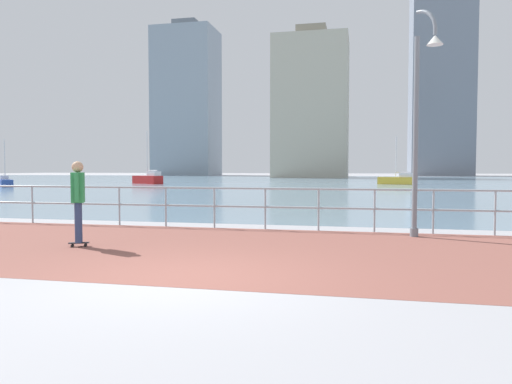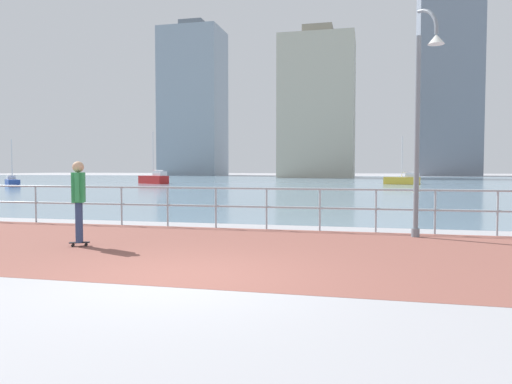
# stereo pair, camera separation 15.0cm
# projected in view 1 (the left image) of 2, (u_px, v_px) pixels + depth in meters

# --- Properties ---
(ground) EXTENTS (220.00, 220.00, 0.00)m
(ground) POSITION_uv_depth(u_px,v_px,m) (335.00, 185.00, 46.09)
(ground) COLOR #9E9EA3
(brick_paving) EXTENTS (28.00, 6.38, 0.01)m
(brick_paving) POSITION_uv_depth(u_px,v_px,m) (234.00, 249.00, 9.61)
(brick_paving) COLOR brown
(brick_paving) RESTS_ON ground
(harbor_water) EXTENTS (180.00, 88.00, 0.00)m
(harbor_water) POSITION_uv_depth(u_px,v_px,m) (340.00, 182.00, 56.63)
(harbor_water) COLOR #6B899E
(harbor_water) RESTS_ON ground
(waterfront_railing) EXTENTS (25.25, 0.06, 1.11)m
(waterfront_railing) POSITION_uv_depth(u_px,v_px,m) (265.00, 200.00, 12.68)
(waterfront_railing) COLOR #9EADB7
(waterfront_railing) RESTS_ON ground
(lamppost) EXTENTS (0.61, 0.71, 5.25)m
(lamppost) POSITION_uv_depth(u_px,v_px,m) (421.00, 112.00, 11.06)
(lamppost) COLOR slate
(lamppost) RESTS_ON ground
(skateboarder) EXTENTS (0.41, 0.53, 1.75)m
(skateboarder) POSITION_uv_depth(u_px,v_px,m) (78.00, 195.00, 9.83)
(skateboarder) COLOR black
(skateboarder) RESTS_ON ground
(sailboat_yellow) EXTENTS (2.77, 2.70, 4.15)m
(sailboat_yellow) POSITION_uv_depth(u_px,v_px,m) (5.00, 182.00, 42.00)
(sailboat_yellow) COLOR #284799
(sailboat_yellow) RESTS_ON ground
(sailboat_white) EXTENTS (3.95, 3.02, 5.46)m
(sailboat_white) POSITION_uv_depth(u_px,v_px,m) (148.00, 179.00, 50.25)
(sailboat_white) COLOR #B21E1E
(sailboat_white) RESTS_ON ground
(sailboat_teal) EXTENTS (3.58, 2.00, 4.80)m
(sailboat_teal) POSITION_uv_depth(u_px,v_px,m) (397.00, 180.00, 48.30)
(sailboat_teal) COLOR gold
(sailboat_teal) RESTS_ON ground
(tower_slate) EXTENTS (12.59, 10.20, 46.43)m
(tower_slate) POSITION_uv_depth(u_px,v_px,m) (441.00, 72.00, 103.61)
(tower_slate) COLOR slate
(tower_slate) RESTS_ON ground
(tower_beige) EXTENTS (12.68, 10.10, 26.08)m
(tower_beige) POSITION_uv_depth(u_px,v_px,m) (311.00, 107.00, 83.89)
(tower_beige) COLOR #B2AD99
(tower_beige) RESTS_ON ground
(tower_brick) EXTENTS (13.77, 10.93, 35.45)m
(tower_brick) POSITION_uv_depth(u_px,v_px,m) (187.00, 102.00, 111.50)
(tower_brick) COLOR #8493A3
(tower_brick) RESTS_ON ground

